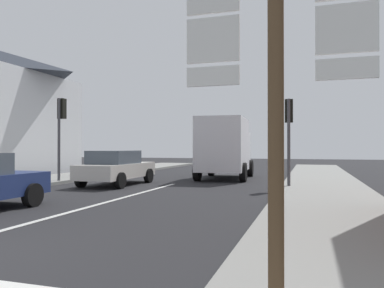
# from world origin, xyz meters

# --- Properties ---
(ground_plane) EXTENTS (80.00, 80.00, 0.00)m
(ground_plane) POSITION_xyz_m (0.00, 10.00, 0.00)
(ground_plane) COLOR #232326
(sidewalk_right) EXTENTS (3.17, 44.00, 0.14)m
(sidewalk_right) POSITION_xyz_m (6.21, 8.00, 0.07)
(sidewalk_right) COLOR gray
(sidewalk_right) RESTS_ON ground
(lane_centre_stripe) EXTENTS (0.16, 12.00, 0.01)m
(lane_centre_stripe) POSITION_xyz_m (0.00, 6.00, 0.01)
(lane_centre_stripe) COLOR silver
(lane_centre_stripe) RESTS_ON ground
(sedan_far) EXTENTS (1.98, 4.20, 1.47)m
(sedan_far) POSITION_xyz_m (-2.21, 10.92, 0.76)
(sedan_far) COLOR beige
(sedan_far) RESTS_ON ground
(delivery_truck) EXTENTS (2.70, 5.10, 3.05)m
(delivery_truck) POSITION_xyz_m (1.56, 15.40, 1.65)
(delivery_truck) COLOR silver
(delivery_truck) RESTS_ON ground
(route_sign_post) EXTENTS (1.66, 0.14, 3.20)m
(route_sign_post) POSITION_xyz_m (5.40, -0.21, 1.91)
(route_sign_post) COLOR brown
(route_sign_post) RESTS_ON ground
(traffic_light_near_left) EXTENTS (0.30, 0.49, 3.79)m
(traffic_light_near_left) POSITION_xyz_m (-4.92, 10.83, 2.81)
(traffic_light_near_left) COLOR #47474C
(traffic_light_near_left) RESTS_ON ground
(traffic_light_near_right) EXTENTS (0.30, 0.49, 3.48)m
(traffic_light_near_right) POSITION_xyz_m (4.92, 11.53, 2.57)
(traffic_light_near_right) COLOR #47474C
(traffic_light_near_right) RESTS_ON ground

